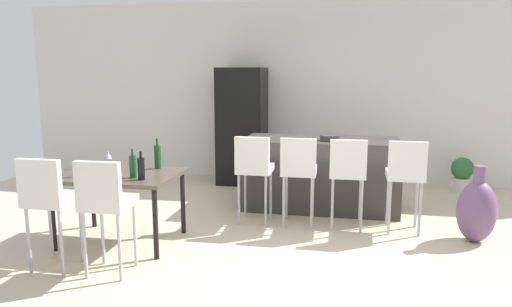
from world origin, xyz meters
TOP-DOWN VIEW (x-y plane):
  - ground_plane at (0.00, 0.00)m, footprint 10.00×10.00m
  - back_wall at (0.00, 2.76)m, footprint 10.00×0.12m
  - kitchen_island at (0.23, 1.10)m, footprint 1.99×0.83m
  - bar_chair_left at (-0.50, 0.31)m, footprint 0.41×0.41m
  - bar_chair_middle at (0.02, 0.31)m, footprint 0.41×0.41m
  - bar_chair_right at (0.58, 0.31)m, footprint 0.41×0.41m
  - bar_chair_far at (1.20, 0.31)m, footprint 0.40×0.40m
  - dining_table at (-1.75, -0.56)m, footprint 1.22×0.87m
  - dining_chair_near at (-2.03, -1.36)m, footprint 0.40×0.40m
  - dining_chair_far at (-1.48, -1.36)m, footprint 0.41×0.41m
  - wine_bottle_right at (-1.46, -0.25)m, footprint 0.07×0.07m
  - wine_bottle_far at (-1.52, -0.72)m, footprint 0.07×0.07m
  - wine_bottle_near at (-1.40, -0.78)m, footprint 0.07×0.07m
  - wine_glass_left at (-2.09, -0.80)m, footprint 0.07×0.07m
  - wine_glass_middle at (-2.05, -0.23)m, footprint 0.07×0.07m
  - refrigerator at (-1.10, 2.32)m, footprint 0.72×0.68m
  - fruit_bowl at (0.34, 0.99)m, footprint 0.24×0.24m
  - floor_vase at (1.93, 0.17)m, footprint 0.40×0.40m
  - potted_plant at (2.24, 2.31)m, footprint 0.32×0.32m

SIDE VIEW (x-z plane):
  - ground_plane at x=0.00m, z-range 0.00..0.00m
  - potted_plant at x=2.24m, z-range 0.03..0.56m
  - floor_vase at x=1.93m, z-range -0.07..0.75m
  - kitchen_island at x=0.23m, z-range 0.00..0.92m
  - dining_table at x=-1.75m, z-range 0.30..1.04m
  - bar_chair_left at x=-0.50m, z-range 0.17..1.22m
  - bar_chair_middle at x=0.02m, z-range 0.17..1.22m
  - bar_chair_right at x=0.58m, z-range 0.17..1.22m
  - bar_chair_far at x=1.20m, z-range 0.17..1.22m
  - dining_chair_near at x=-2.03m, z-range 0.17..1.22m
  - dining_chair_far at x=-1.48m, z-range 0.17..1.22m
  - wine_bottle_near at x=-1.40m, z-range 0.71..1.00m
  - wine_bottle_far at x=-1.52m, z-range 0.71..1.00m
  - wine_glass_left at x=-2.09m, z-range 0.78..0.95m
  - wine_glass_middle at x=-2.05m, z-range 0.78..0.95m
  - wine_bottle_right at x=-1.46m, z-range 0.71..1.04m
  - refrigerator at x=-1.10m, z-range 0.00..1.84m
  - fruit_bowl at x=0.34m, z-range 0.92..0.99m
  - back_wall at x=0.00m, z-range 0.00..2.90m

